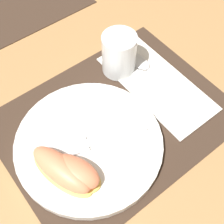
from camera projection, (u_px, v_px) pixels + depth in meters
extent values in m
plane|color=#A37547|center=(115.00, 120.00, 0.59)|extent=(3.00, 3.00, 0.00)
cube|color=#38281E|center=(115.00, 119.00, 0.59)|extent=(0.42, 0.32, 0.00)
cylinder|color=white|center=(89.00, 144.00, 0.55)|extent=(0.26, 0.26, 0.02)
cylinder|color=silver|center=(119.00, 54.00, 0.62)|extent=(0.07, 0.07, 0.09)
cylinder|color=#F9AD19|center=(119.00, 65.00, 0.65)|extent=(0.06, 0.06, 0.02)
cube|color=white|center=(156.00, 83.00, 0.63)|extent=(0.11, 0.25, 0.00)
cube|color=silver|center=(179.00, 105.00, 0.60)|extent=(0.03, 0.09, 0.01)
cube|color=silver|center=(137.00, 74.00, 0.64)|extent=(0.03, 0.13, 0.01)
cube|color=silver|center=(172.00, 86.00, 0.62)|extent=(0.03, 0.12, 0.01)
ellipsoid|color=silver|center=(137.00, 61.00, 0.66)|extent=(0.04, 0.07, 0.01)
cube|color=silver|center=(117.00, 135.00, 0.55)|extent=(0.11, 0.05, 0.00)
cube|color=silver|center=(69.00, 149.00, 0.53)|extent=(0.07, 0.05, 0.00)
ellipsoid|color=#F7C656|center=(62.00, 173.00, 0.51)|extent=(0.08, 0.13, 0.01)
ellipsoid|color=#F4845B|center=(61.00, 169.00, 0.49)|extent=(0.07, 0.12, 0.04)
ellipsoid|color=#F7C656|center=(73.00, 175.00, 0.51)|extent=(0.09, 0.11, 0.01)
ellipsoid|color=#F4845B|center=(72.00, 172.00, 0.49)|extent=(0.09, 0.11, 0.04)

